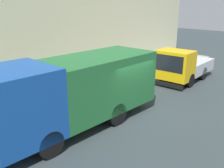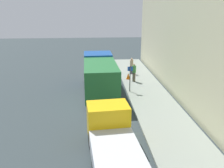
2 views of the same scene
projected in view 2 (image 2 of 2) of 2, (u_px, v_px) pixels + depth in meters
name	position (u px, v px, depth m)	size (l,w,h in m)	color
ground	(91.00, 105.00, 18.10)	(80.00, 80.00, 0.00)	#313C3F
sidewalk	(153.00, 102.00, 18.43)	(3.43, 30.00, 0.15)	gray
building_facade	(187.00, 36.00, 17.07)	(0.50, 30.00, 10.04)	beige
large_utility_truck	(100.00, 74.00, 19.92)	(2.70, 7.74, 2.98)	#15489D
small_flatbed_truck	(112.00, 136.00, 11.68)	(2.54, 5.09, 2.22)	yellow
pedestrian_walking	(134.00, 72.00, 22.86)	(0.53, 0.53, 1.74)	brown
pedestrian_standing	(132.00, 65.00, 25.51)	(0.40, 0.40, 1.70)	#403649
traffic_cone_orange	(128.00, 76.00, 23.80)	(0.43, 0.43, 0.61)	orange
street_sign_post	(130.00, 76.00, 20.03)	(0.44, 0.08, 2.21)	#4C5156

